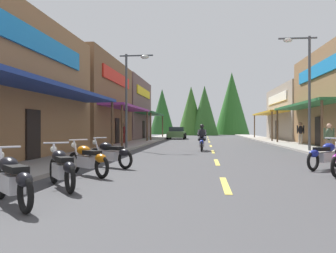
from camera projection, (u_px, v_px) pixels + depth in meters
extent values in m
cube|color=#424244|center=(212.00, 149.00, 22.54)|extent=(9.69, 75.79, 0.10)
cube|color=#9E9991|center=(121.00, 147.00, 23.17)|extent=(2.48, 75.79, 0.12)
cube|color=#9E9991|center=(307.00, 148.00, 21.91)|extent=(2.48, 75.79, 0.12)
cube|color=#E0C64C|center=(225.00, 185.00, 8.25)|extent=(0.16, 2.40, 0.01)
cube|color=#E0C64C|center=(217.00, 162.00, 13.57)|extent=(0.16, 2.40, 0.01)
cube|color=#E0C64C|center=(213.00, 152.00, 19.26)|extent=(0.16, 2.40, 0.01)
cube|color=#E0C64C|center=(211.00, 146.00, 25.08)|extent=(0.16, 2.40, 0.01)
cube|color=#E0C64C|center=(209.00, 142.00, 31.97)|extent=(0.16, 2.40, 0.01)
cube|color=#E0C64C|center=(208.00, 140.00, 37.07)|extent=(0.16, 2.40, 0.01)
cube|color=#E0C64C|center=(208.00, 138.00, 43.82)|extent=(0.16, 2.40, 0.01)
cube|color=#E0C64C|center=(207.00, 137.00, 48.95)|extent=(0.16, 2.40, 0.01)
cube|color=navy|center=(54.00, 89.00, 13.58)|extent=(1.80, 12.60, 0.16)
cylinder|color=brown|center=(112.00, 127.00, 19.57)|extent=(0.14, 0.14, 2.82)
cube|color=#197FCC|center=(34.00, 39.00, 13.67)|extent=(0.10, 9.80, 0.90)
cube|color=black|center=(33.00, 136.00, 13.66)|extent=(0.08, 1.10, 2.10)
cube|color=brown|center=(70.00, 102.00, 27.36)|extent=(7.65, 11.32, 6.73)
cube|color=#8C338C|center=(128.00, 108.00, 26.87)|extent=(1.80, 10.18, 0.16)
cylinder|color=brown|center=(122.00, 127.00, 21.93)|extent=(0.14, 0.14, 2.82)
cylinder|color=brown|center=(147.00, 127.00, 31.66)|extent=(0.14, 0.14, 2.82)
cube|color=red|center=(118.00, 78.00, 26.96)|extent=(0.10, 7.92, 0.90)
cube|color=black|center=(117.00, 131.00, 26.96)|extent=(0.08, 1.10, 2.10)
cube|color=brown|center=(109.00, 110.00, 39.27)|extent=(7.98, 11.33, 6.80)
cube|color=#236033|center=(151.00, 114.00, 38.76)|extent=(1.80, 10.19, 0.16)
cylinder|color=brown|center=(151.00, 127.00, 33.82)|extent=(0.14, 0.14, 2.82)
cylinder|color=brown|center=(163.00, 127.00, 43.56)|extent=(0.14, 0.14, 2.82)
cube|color=yellow|center=(144.00, 93.00, 38.85)|extent=(0.10, 7.93, 0.90)
cube|color=black|center=(144.00, 130.00, 38.85)|extent=(0.08, 1.10, 2.10)
cube|color=#236033|center=(305.00, 105.00, 23.58)|extent=(1.80, 11.45, 0.16)
cylinder|color=brown|center=(322.00, 127.00, 18.16)|extent=(0.14, 0.14, 2.82)
cylinder|color=brown|center=(277.00, 127.00, 29.15)|extent=(0.14, 0.14, 2.82)
cube|color=#197FCC|center=(318.00, 70.00, 23.50)|extent=(0.10, 8.90, 0.90)
cube|color=black|center=(318.00, 132.00, 23.49)|extent=(0.08, 1.10, 2.10)
cube|color=gray|center=(310.00, 113.00, 36.33)|extent=(6.78, 12.56, 5.70)
cube|color=gold|center=(269.00, 113.00, 36.77)|extent=(1.80, 11.31, 0.16)
cylinder|color=brown|center=(272.00, 127.00, 31.42)|extent=(0.14, 0.14, 2.82)
cylinder|color=brown|center=(254.00, 127.00, 42.27)|extent=(0.14, 0.14, 2.82)
cube|color=white|center=(277.00, 99.00, 36.69)|extent=(0.10, 8.79, 0.90)
cube|color=black|center=(277.00, 130.00, 36.68)|extent=(0.08, 1.10, 2.10)
cylinder|color=#474C51|center=(126.00, 102.00, 21.03)|extent=(0.14, 0.14, 5.88)
cylinder|color=#474C51|center=(136.00, 56.00, 20.97)|extent=(2.06, 0.10, 0.10)
ellipsoid|color=silver|center=(145.00, 57.00, 20.91)|extent=(0.50, 0.30, 0.24)
cylinder|color=#474C51|center=(310.00, 94.00, 18.73)|extent=(0.14, 0.14, 6.38)
cylinder|color=#474C51|center=(298.00, 38.00, 18.80)|extent=(2.06, 0.10, 0.10)
ellipsoid|color=silver|center=(288.00, 40.00, 18.86)|extent=(0.50, 0.30, 0.24)
torus|color=black|center=(313.00, 161.00, 10.94)|extent=(0.54, 0.50, 0.64)
cube|color=silver|center=(326.00, 157.00, 11.38)|extent=(0.71, 0.68, 0.32)
ellipsoid|color=navy|center=(329.00, 147.00, 11.50)|extent=(0.63, 0.61, 0.28)
cube|color=black|center=(322.00, 149.00, 11.24)|extent=(0.63, 0.61, 0.12)
ellipsoid|color=navy|center=(314.00, 154.00, 10.97)|extent=(0.49, 0.47, 0.24)
cylinder|color=silver|center=(335.00, 149.00, 11.75)|extent=(0.32, 0.29, 0.71)
cylinder|color=silver|center=(333.00, 138.00, 11.68)|extent=(0.43, 0.47, 0.04)
torus|color=black|center=(0.00, 183.00, 6.67)|extent=(0.53, 0.52, 0.64)
torus|color=black|center=(25.00, 194.00, 5.52)|extent=(0.53, 0.52, 0.64)
cube|color=silver|center=(12.00, 183.00, 6.10)|extent=(0.70, 0.69, 0.32)
ellipsoid|color=black|center=(8.00, 164.00, 6.25)|extent=(0.62, 0.62, 0.28)
cube|color=black|center=(16.00, 169.00, 5.91)|extent=(0.63, 0.62, 0.12)
ellipsoid|color=black|center=(24.00, 180.00, 5.56)|extent=(0.48, 0.48, 0.24)
cylinder|color=silver|center=(2.00, 166.00, 6.58)|extent=(0.31, 0.30, 0.71)
cylinder|color=silver|center=(4.00, 147.00, 6.48)|extent=(0.45, 0.46, 0.04)
sphere|color=white|center=(0.00, 155.00, 6.70)|extent=(0.16, 0.16, 0.16)
torus|color=black|center=(54.00, 171.00, 8.49)|extent=(0.46, 0.57, 0.64)
torus|color=black|center=(70.00, 178.00, 7.20)|extent=(0.46, 0.57, 0.64)
cube|color=silver|center=(61.00, 171.00, 7.84)|extent=(0.64, 0.73, 0.32)
ellipsoid|color=black|center=(59.00, 156.00, 8.02)|extent=(0.59, 0.64, 0.28)
cube|color=black|center=(64.00, 159.00, 7.63)|extent=(0.58, 0.65, 0.12)
ellipsoid|color=black|center=(69.00, 167.00, 7.24)|extent=(0.46, 0.50, 0.24)
cylinder|color=silver|center=(55.00, 158.00, 8.38)|extent=(0.27, 0.33, 0.71)
cylinder|color=silver|center=(56.00, 143.00, 8.28)|extent=(0.51, 0.39, 0.04)
sphere|color=white|center=(54.00, 149.00, 8.52)|extent=(0.16, 0.16, 0.16)
torus|color=black|center=(74.00, 163.00, 10.39)|extent=(0.55, 0.49, 0.64)
torus|color=black|center=(102.00, 167.00, 9.31)|extent=(0.55, 0.49, 0.64)
cube|color=silver|center=(87.00, 162.00, 9.85)|extent=(0.72, 0.66, 0.32)
ellipsoid|color=#BF660C|center=(84.00, 150.00, 9.99)|extent=(0.63, 0.61, 0.28)
cube|color=black|center=(92.00, 153.00, 9.67)|extent=(0.64, 0.60, 0.12)
ellipsoid|color=#BF660C|center=(101.00, 158.00, 9.35)|extent=(0.49, 0.47, 0.24)
cylinder|color=silver|center=(76.00, 152.00, 10.29)|extent=(0.32, 0.28, 0.71)
cylinder|color=silver|center=(78.00, 140.00, 10.21)|extent=(0.42, 0.49, 0.04)
sphere|color=white|center=(74.00, 145.00, 10.41)|extent=(0.16, 0.16, 0.16)
torus|color=black|center=(95.00, 157.00, 12.31)|extent=(0.60, 0.42, 0.64)
torus|color=black|center=(125.00, 159.00, 11.40)|extent=(0.60, 0.42, 0.64)
cube|color=silver|center=(110.00, 156.00, 11.86)|extent=(0.74, 0.60, 0.32)
ellipsoid|color=black|center=(106.00, 146.00, 11.98)|extent=(0.64, 0.56, 0.28)
cube|color=black|center=(115.00, 148.00, 11.71)|extent=(0.66, 0.55, 0.12)
ellipsoid|color=black|center=(124.00, 153.00, 11.44)|extent=(0.50, 0.43, 0.24)
cylinder|color=silver|center=(98.00, 148.00, 12.23)|extent=(0.35, 0.24, 0.71)
cylinder|color=silver|center=(100.00, 138.00, 12.16)|extent=(0.35, 0.53, 0.04)
sphere|color=white|center=(95.00, 142.00, 12.33)|extent=(0.16, 0.16, 0.16)
torus|color=black|center=(202.00, 145.00, 20.87)|extent=(0.12, 0.64, 0.64)
torus|color=black|center=(202.00, 146.00, 19.39)|extent=(0.12, 0.64, 0.64)
cube|color=silver|center=(202.00, 144.00, 20.13)|extent=(0.30, 0.71, 0.32)
ellipsoid|color=navy|center=(202.00, 138.00, 20.33)|extent=(0.33, 0.57, 0.28)
cube|color=black|center=(202.00, 139.00, 19.88)|extent=(0.29, 0.61, 0.12)
ellipsoid|color=navy|center=(202.00, 142.00, 19.43)|extent=(0.25, 0.45, 0.24)
cylinder|color=silver|center=(202.00, 139.00, 20.74)|extent=(0.07, 0.37, 0.71)
cylinder|color=silver|center=(202.00, 133.00, 20.63)|extent=(0.60, 0.05, 0.04)
sphere|color=white|center=(202.00, 136.00, 20.90)|extent=(0.16, 0.16, 0.16)
ellipsoid|color=black|center=(202.00, 133.00, 19.98)|extent=(0.39, 0.39, 0.64)
sphere|color=black|center=(202.00, 126.00, 20.03)|extent=(0.24, 0.24, 0.24)
cylinder|color=black|center=(199.00, 139.00, 20.17)|extent=(0.15, 0.43, 0.24)
cylinder|color=black|center=(198.00, 133.00, 20.31)|extent=(0.11, 0.51, 0.40)
cylinder|color=black|center=(205.00, 139.00, 20.13)|extent=(0.15, 0.43, 0.24)
cylinder|color=black|center=(206.00, 133.00, 20.25)|extent=(0.11, 0.51, 0.40)
cylinder|color=maroon|center=(125.00, 139.00, 26.95)|extent=(0.14, 0.14, 0.85)
cylinder|color=maroon|center=(123.00, 139.00, 27.02)|extent=(0.14, 0.14, 0.85)
ellipsoid|color=maroon|center=(124.00, 130.00, 26.99)|extent=(0.42, 0.35, 0.60)
cylinder|color=maroon|center=(127.00, 130.00, 26.89)|extent=(0.09, 0.09, 0.57)
cylinder|color=maroon|center=(122.00, 130.00, 27.08)|extent=(0.09, 0.09, 0.57)
sphere|color=#8C664C|center=(124.00, 125.00, 26.99)|extent=(0.23, 0.23, 0.23)
cylinder|color=#B2A599|center=(299.00, 140.00, 25.33)|extent=(0.14, 0.14, 0.88)
cylinder|color=#B2A599|center=(302.00, 140.00, 25.35)|extent=(0.14, 0.14, 0.88)
ellipsoid|color=black|center=(301.00, 130.00, 25.34)|extent=(0.40, 0.32, 0.62)
cylinder|color=black|center=(297.00, 129.00, 25.32)|extent=(0.09, 0.09, 0.59)
cylinder|color=black|center=(304.00, 129.00, 25.36)|extent=(0.09, 0.09, 0.59)
sphere|color=#8C664C|center=(301.00, 124.00, 25.34)|extent=(0.24, 0.24, 0.24)
cylinder|color=#726659|center=(327.00, 148.00, 16.13)|extent=(0.14, 0.14, 0.79)
cylinder|color=#726659|center=(331.00, 148.00, 16.16)|extent=(0.14, 0.14, 0.79)
ellipsoid|color=#3F593F|center=(329.00, 134.00, 16.15)|extent=(0.42, 0.35, 0.56)
cylinder|color=#3F593F|center=(325.00, 134.00, 16.10)|extent=(0.09, 0.09, 0.53)
cylinder|color=#3F593F|center=(334.00, 133.00, 16.19)|extent=(0.09, 0.09, 0.53)
sphere|color=tan|center=(329.00, 126.00, 16.15)|extent=(0.21, 0.21, 0.21)
cube|color=#4C723F|center=(177.00, 134.00, 40.06)|extent=(1.83, 4.31, 0.70)
cube|color=#262D38|center=(177.00, 130.00, 39.91)|extent=(1.61, 2.21, 0.60)
cylinder|color=black|center=(170.00, 136.00, 41.60)|extent=(0.22, 0.66, 0.66)
cylinder|color=black|center=(185.00, 136.00, 41.40)|extent=(0.22, 0.66, 0.66)
cylinder|color=black|center=(168.00, 136.00, 38.72)|extent=(0.22, 0.66, 0.66)
cylinder|color=black|center=(184.00, 136.00, 38.52)|extent=(0.22, 0.66, 0.66)
cone|color=#255523|center=(162.00, 112.00, 65.53)|extent=(4.86, 4.86, 8.68)
cone|color=#326123|center=(191.00, 111.00, 58.94)|extent=(4.72, 4.72, 8.42)
cone|color=#2B5A23|center=(205.00, 110.00, 58.00)|extent=(4.71, 4.71, 8.40)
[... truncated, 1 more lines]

